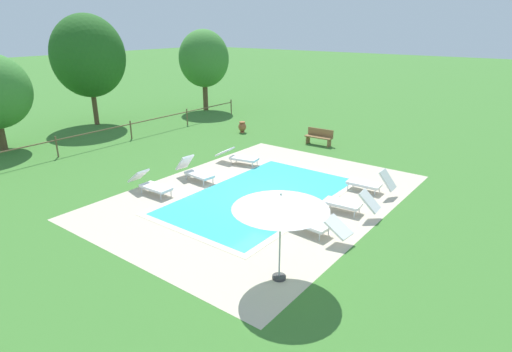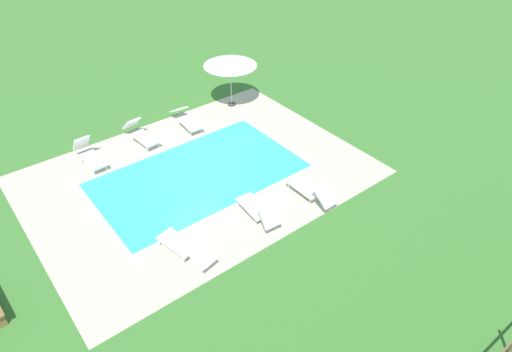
# 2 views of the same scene
# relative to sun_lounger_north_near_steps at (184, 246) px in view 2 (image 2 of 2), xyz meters

# --- Properties ---
(ground_plane) EXTENTS (160.00, 160.00, 0.00)m
(ground_plane) POSITION_rel_sun_lounger_north_near_steps_xyz_m (-2.50, -3.18, -0.35)
(ground_plane) COLOR #3D752D
(pool_deck_paving) EXTENTS (12.10, 8.96, 0.01)m
(pool_deck_paving) POSITION_rel_sun_lounger_north_near_steps_xyz_m (-2.50, -3.18, -0.35)
(pool_deck_paving) COLOR beige
(pool_deck_paving) RESTS_ON ground
(swimming_pool_water) EXTENTS (7.53, 4.39, 0.01)m
(swimming_pool_water) POSITION_rel_sun_lounger_north_near_steps_xyz_m (-2.50, -3.18, -0.35)
(swimming_pool_water) COLOR #38C6D1
(swimming_pool_water) RESTS_ON ground
(pool_coping_rim) EXTENTS (8.01, 4.87, 0.01)m
(pool_coping_rim) POSITION_rel_sun_lounger_north_near_steps_xyz_m (-2.50, -3.18, -0.35)
(pool_coping_rim) COLOR beige
(pool_coping_rim) RESTS_ON ground
(sun_lounger_north_near_steps) EXTENTS (1.00, 2.14, 0.73)m
(sun_lounger_north_near_steps) POSITION_rel_sun_lounger_north_near_steps_xyz_m (0.00, 0.00, 0.00)
(sun_lounger_north_near_steps) COLOR white
(sun_lounger_north_near_steps) RESTS_ON ground
(sun_lounger_north_mid) EXTENTS (0.67, 1.87, 1.00)m
(sun_lounger_north_mid) POSITION_rel_sun_lounger_north_near_steps_xyz_m (0.36, -6.36, 0.04)
(sun_lounger_north_mid) COLOR white
(sun_lounger_north_mid) RESTS_ON ground
(sun_lounger_north_far) EXTENTS (0.76, 1.91, 0.98)m
(sun_lounger_north_far) POSITION_rel_sun_lounger_north_near_steps_xyz_m (-2.77, 0.07, 0.04)
(sun_lounger_north_far) COLOR white
(sun_lounger_north_far) RESTS_ON ground
(sun_lounger_north_end) EXTENTS (0.74, 2.08, 0.76)m
(sun_lounger_north_end) POSITION_rel_sun_lounger_north_near_steps_xyz_m (-4.02, -6.47, 0.01)
(sun_lounger_north_end) COLOR white
(sun_lounger_north_end) RESTS_ON ground
(sun_lounger_south_near_corner) EXTENTS (0.62, 1.99, 0.86)m
(sun_lounger_south_near_corner) POSITION_rel_sun_lounger_north_near_steps_xyz_m (-4.86, 0.39, 0.02)
(sun_lounger_south_near_corner) COLOR white
(sun_lounger_south_near_corner) RESTS_ON ground
(sun_lounger_south_mid) EXTENTS (0.77, 1.98, 0.92)m
(sun_lounger_south_mid) POSITION_rel_sun_lounger_north_near_steps_xyz_m (-1.90, -6.56, 0.03)
(sun_lounger_south_mid) COLOR white
(sun_lounger_south_mid) RESTS_ON ground
(patio_umbrella_open_foreground) EXTENTS (2.40, 2.40, 2.40)m
(patio_umbrella_open_foreground) POSITION_rel_sun_lounger_north_near_steps_xyz_m (-6.70, -6.87, 1.81)
(patio_umbrella_open_foreground) COLOR #383838
(patio_umbrella_open_foreground) RESTS_ON ground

